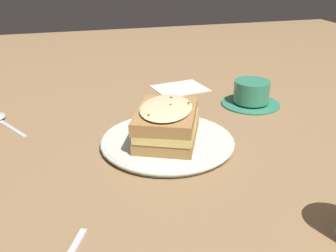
{
  "coord_description": "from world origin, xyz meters",
  "views": [
    {
      "loc": [
        -0.15,
        -0.64,
        0.34
      ],
      "look_at": [
        0.03,
        -0.0,
        0.04
      ],
      "focal_mm": 42.0,
      "sensor_mm": 36.0,
      "label": 1
    }
  ],
  "objects_px": {
    "teacup_with_saucer": "(251,94)",
    "napkin": "(180,88)",
    "sandwich": "(167,124)",
    "dinner_plate": "(168,142)"
  },
  "relations": [
    {
      "from": "sandwich",
      "to": "teacup_with_saucer",
      "type": "bearing_deg",
      "value": 32.12
    },
    {
      "from": "sandwich",
      "to": "napkin",
      "type": "relative_size",
      "value": 1.38
    },
    {
      "from": "teacup_with_saucer",
      "to": "napkin",
      "type": "relative_size",
      "value": 1.04
    },
    {
      "from": "sandwich",
      "to": "napkin",
      "type": "height_order",
      "value": "sandwich"
    },
    {
      "from": "sandwich",
      "to": "teacup_with_saucer",
      "type": "height_order",
      "value": "sandwich"
    },
    {
      "from": "dinner_plate",
      "to": "sandwich",
      "type": "relative_size",
      "value": 1.39
    },
    {
      "from": "dinner_plate",
      "to": "sandwich",
      "type": "xyz_separation_m",
      "value": [
        -0.0,
        0.0,
        0.04
      ]
    },
    {
      "from": "teacup_with_saucer",
      "to": "dinner_plate",
      "type": "bearing_deg",
      "value": 173.84
    },
    {
      "from": "dinner_plate",
      "to": "sandwich",
      "type": "distance_m",
      "value": 0.04
    },
    {
      "from": "sandwich",
      "to": "teacup_with_saucer",
      "type": "distance_m",
      "value": 0.3
    }
  ]
}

